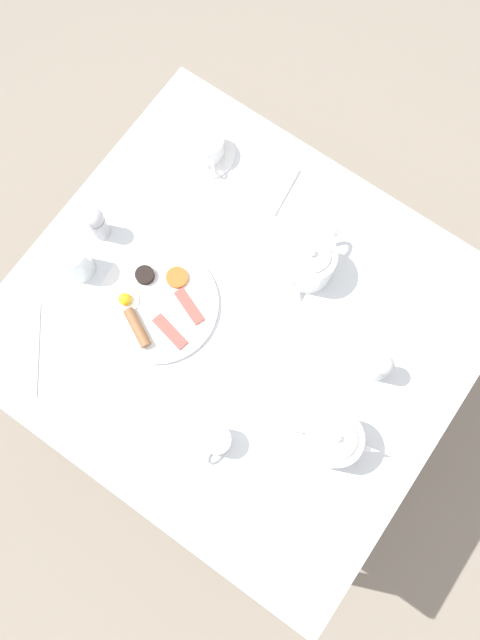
% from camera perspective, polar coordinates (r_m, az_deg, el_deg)
% --- Properties ---
extents(ground_plane, '(8.00, 8.00, 0.00)m').
position_cam_1_polar(ground_plane, '(2.18, -0.00, -4.96)').
color(ground_plane, gray).
extents(table, '(0.95, 1.04, 0.75)m').
position_cam_1_polar(table, '(1.52, -0.00, -0.87)').
color(table, silver).
rests_on(table, ground_plane).
extents(breakfast_plate, '(0.28, 0.28, 0.04)m').
position_cam_1_polar(breakfast_plate, '(1.46, -7.68, 1.43)').
color(breakfast_plate, white).
rests_on(breakfast_plate, table).
extents(teapot_near, '(0.21, 0.12, 0.13)m').
position_cam_1_polar(teapot_near, '(1.44, 6.37, 5.30)').
color(teapot_near, white).
rests_on(teapot_near, table).
extents(teapot_far, '(0.12, 0.20, 0.13)m').
position_cam_1_polar(teapot_far, '(1.37, 8.42, -10.77)').
color(teapot_far, white).
rests_on(teapot_far, table).
extents(teacup_with_saucer_left, '(0.15, 0.15, 0.07)m').
position_cam_1_polar(teacup_with_saucer_left, '(1.59, -3.14, 15.47)').
color(teacup_with_saucer_left, white).
rests_on(teacup_with_saucer_left, table).
extents(water_glass_tall, '(0.07, 0.07, 0.11)m').
position_cam_1_polar(water_glass_tall, '(1.48, -14.77, 5.17)').
color(water_glass_tall, white).
rests_on(water_glass_tall, table).
extents(creamer_jug, '(0.09, 0.06, 0.06)m').
position_cam_1_polar(creamer_jug, '(1.38, -2.18, -10.97)').
color(creamer_jug, white).
rests_on(creamer_jug, table).
extents(pepper_grinder, '(0.05, 0.05, 0.11)m').
position_cam_1_polar(pepper_grinder, '(1.51, -12.97, 8.66)').
color(pepper_grinder, '#BCBCC1').
rests_on(pepper_grinder, table).
extents(salt_grinder, '(0.05, 0.05, 0.11)m').
position_cam_1_polar(salt_grinder, '(1.40, 12.79, -4.26)').
color(salt_grinder, '#BCBCC1').
rests_on(salt_grinder, table).
extents(napkin_folded, '(0.15, 0.10, 0.01)m').
position_cam_1_polar(napkin_folded, '(1.57, 3.03, 12.16)').
color(napkin_folded, white).
rests_on(napkin_folded, table).
extents(fork_by_plate, '(0.10, 0.15, 0.00)m').
position_cam_1_polar(fork_by_plate, '(1.54, 18.89, 1.62)').
color(fork_by_plate, silver).
rests_on(fork_by_plate, table).
extents(knife_by_plate, '(0.19, 0.15, 0.00)m').
position_cam_1_polar(knife_by_plate, '(1.51, -18.17, -2.57)').
color(knife_by_plate, silver).
rests_on(knife_by_plate, table).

